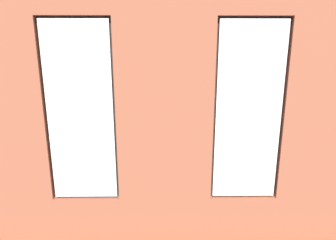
{
  "coord_description": "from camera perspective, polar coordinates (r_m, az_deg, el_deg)",
  "views": [
    {
      "loc": [
        -0.01,
        5.77,
        2.42
      ],
      "look_at": [
        -0.06,
        0.4,
        1.18
      ],
      "focal_mm": 28.0,
      "sensor_mm": 36.0,
      "label": 1
    }
  ],
  "objects": [
    {
      "name": "potted_plant_beside_window_right",
      "position": [
        4.64,
        -30.78,
        -7.75
      ],
      "size": [
        0.98,
        0.84,
        1.45
      ],
      "color": "gray",
      "rests_on": "ground_plane"
    },
    {
      "name": "brick_wall_with_windows",
      "position": [
        3.31,
        -0.72,
        -1.67
      ],
      "size": [
        6.08,
        0.3,
        3.23
      ],
      "color": "#9E5138",
      "rests_on": "ground_plane"
    },
    {
      "name": "candle_jar",
      "position": [
        6.04,
        1.39,
        -5.42
      ],
      "size": [
        0.08,
        0.08,
        0.12
      ],
      "primitive_type": "cylinder",
      "color": "#B7333D",
      "rests_on": "coffee_table"
    },
    {
      "name": "couch_by_window",
      "position": [
        4.47,
        -12.26,
        -15.18
      ],
      "size": [
        1.75,
        0.87,
        0.8
      ],
      "color": "black",
      "rests_on": "ground_plane"
    },
    {
      "name": "ground_plane",
      "position": [
        6.28,
        -0.63,
        -10.13
      ],
      "size": [
        6.68,
        5.91,
        0.1
      ],
      "primitive_type": "cube",
      "color": "brown"
    },
    {
      "name": "couch_left",
      "position": [
        6.24,
        21.62,
        -7.51
      ],
      "size": [
        0.93,
        1.91,
        0.8
      ],
      "rotation": [
        0.0,
        0.0,
        1.54
      ],
      "color": "black",
      "rests_on": "ground_plane"
    },
    {
      "name": "papasan_chair",
      "position": [
        7.89,
        -0.15,
        -1.44
      ],
      "size": [
        1.14,
        1.14,
        0.71
      ],
      "color": "olive",
      "rests_on": "ground_plane"
    },
    {
      "name": "cup_ceramic",
      "position": [
        5.93,
        2.42,
        -5.89
      ],
      "size": [
        0.09,
        0.09,
        0.1
      ],
      "primitive_type": "cylinder",
      "color": "silver",
      "rests_on": "coffee_table"
    },
    {
      "name": "potted_plant_corner_far_left",
      "position": [
        4.8,
        31.09,
        -9.27
      ],
      "size": [
        0.86,
        0.86,
        1.14
      ],
      "color": "brown",
      "rests_on": "ground_plane"
    },
    {
      "name": "white_wall_right",
      "position": [
        6.38,
        -28.72,
        4.18
      ],
      "size": [
        0.1,
        4.91,
        3.23
      ],
      "primitive_type": "cube",
      "color": "silver",
      "rests_on": "ground_plane"
    },
    {
      "name": "potted_plant_corner_near_left",
      "position": [
        8.31,
        16.81,
        0.07
      ],
      "size": [
        0.61,
        0.61,
        0.99
      ],
      "color": "brown",
      "rests_on": "ground_plane"
    },
    {
      "name": "table_plant_small",
      "position": [
        5.9,
        -2.53,
        -5.06
      ],
      "size": [
        0.17,
        0.17,
        0.27
      ],
      "color": "brown",
      "rests_on": "coffee_table"
    },
    {
      "name": "remote_silver",
      "position": [
        6.15,
        -0.23,
        -5.57
      ],
      "size": [
        0.17,
        0.05,
        0.02
      ],
      "primitive_type": "cube",
      "rotation": [
        0.0,
        0.0,
        4.69
      ],
      "color": "#B2B2B7",
      "rests_on": "coffee_table"
    },
    {
      "name": "tv_flatscreen",
      "position": [
        6.63,
        -24.6,
        -0.74
      ],
      "size": [
        1.07,
        0.2,
        0.76
      ],
      "color": "black",
      "rests_on": "media_console"
    },
    {
      "name": "media_console",
      "position": [
        6.81,
        -24.07,
        -6.31
      ],
      "size": [
        1.15,
        0.42,
        0.59
      ],
      "primitive_type": "cube",
      "color": "black",
      "rests_on": "ground_plane"
    },
    {
      "name": "coffee_table",
      "position": [
        6.08,
        1.38,
        -6.46
      ],
      "size": [
        1.36,
        0.83,
        0.45
      ],
      "color": "tan",
      "rests_on": "ground_plane"
    },
    {
      "name": "potted_plant_near_tv",
      "position": [
        5.61,
        -23.26,
        -6.84
      ],
      "size": [
        1.05,
        0.98,
        1.29
      ],
      "color": "#47423D",
      "rests_on": "ground_plane"
    }
  ]
}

